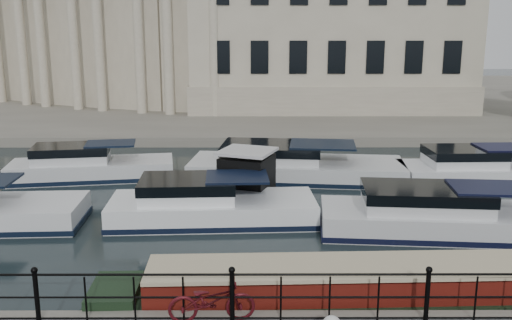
% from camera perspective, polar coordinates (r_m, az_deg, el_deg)
% --- Properties ---
extents(ground_plane, '(160.00, 160.00, 0.00)m').
position_cam_1_polar(ground_plane, '(14.51, -2.01, -13.45)').
color(ground_plane, black).
rests_on(ground_plane, ground).
extents(far_bank, '(120.00, 42.00, 0.55)m').
position_cam_1_polar(far_bank, '(52.34, -0.65, 6.27)').
color(far_bank, '#6B665B').
rests_on(far_bank, ground_plane).
extents(railing, '(24.14, 0.14, 1.22)m').
position_cam_1_polar(railing, '(11.96, -2.41, -13.12)').
color(railing, black).
rests_on(railing, near_quay).
extents(civic_building, '(53.55, 31.84, 16.85)m').
position_cam_1_polar(civic_building, '(47.70, -1.95, 13.74)').
color(civic_building, '#ADA38C').
rests_on(civic_building, far_bank).
extents(bicycle, '(1.85, 0.82, 0.94)m').
position_cam_1_polar(bicycle, '(12.08, -4.45, -13.82)').
color(bicycle, '#430C11').
rests_on(bicycle, near_quay).
extents(narrowboat, '(13.54, 2.28, 1.50)m').
position_cam_1_polar(narrowboat, '(13.93, 12.34, -13.28)').
color(narrowboat, black).
rests_on(narrowboat, ground_plane).
extents(harbour_hut, '(3.13, 2.88, 2.16)m').
position_cam_1_polar(harbour_hut, '(21.21, -0.91, -2.03)').
color(harbour_hut, '#6B665B').
rests_on(harbour_hut, ground_plane).
extents(cabin_cruisers, '(28.26, 10.75, 1.99)m').
position_cam_1_polar(cabin_cruisers, '(21.89, -1.11, -3.13)').
color(cabin_cruisers, silver).
rests_on(cabin_cruisers, ground_plane).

